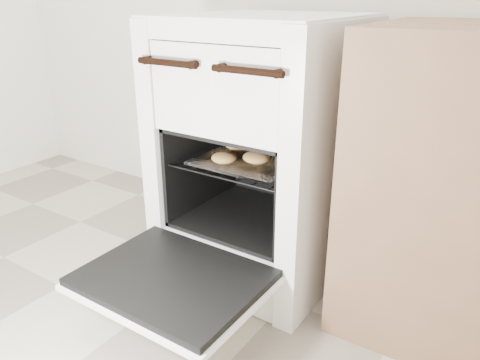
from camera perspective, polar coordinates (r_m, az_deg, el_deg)
name	(u,v)px	position (r m, az deg, el deg)	size (l,w,h in m)	color
stove	(262,155)	(1.55, 2.76, 3.11)	(0.55, 0.61, 0.85)	silver
oven_door	(173,280)	(1.31, -8.20, -11.98)	(0.50, 0.39, 0.03)	black
oven_rack	(253,160)	(1.50, 1.56, 2.42)	(0.40, 0.39, 0.01)	black
foil_sheet	(250,160)	(1.49, 1.18, 2.43)	(0.31, 0.28, 0.01)	white
baked_rolls	(253,149)	(1.52, 1.55, 3.84)	(0.30, 0.27, 0.05)	tan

